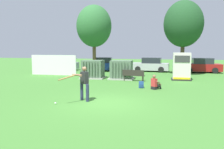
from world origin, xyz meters
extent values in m
plane|color=#3D752D|center=(0.00, 0.00, 0.00)|extent=(96.00, 96.00, 0.00)
cube|color=white|center=(-8.07, 10.50, 1.00)|extent=(4.80, 0.12, 2.00)
cube|color=#9E9B93|center=(-3.39, 8.83, 0.06)|extent=(2.10, 1.70, 0.12)
cube|color=#567056|center=(-3.39, 8.83, 0.87)|extent=(1.80, 1.40, 1.50)
cube|color=#495F49|center=(-4.03, 8.07, 0.87)|extent=(0.06, 0.12, 1.27)
cube|color=#495F49|center=(-3.78, 8.07, 0.87)|extent=(0.06, 0.12, 1.27)
cube|color=#495F49|center=(-3.52, 8.07, 0.87)|extent=(0.06, 0.12, 1.27)
cube|color=#495F49|center=(-3.27, 8.07, 0.87)|extent=(0.06, 0.12, 1.27)
cube|color=#495F49|center=(-3.01, 8.07, 0.87)|extent=(0.06, 0.12, 1.27)
cube|color=#495F49|center=(-2.76, 8.07, 0.87)|extent=(0.06, 0.12, 1.27)
cube|color=#9E9B93|center=(-0.82, 8.83, 0.06)|extent=(2.10, 1.70, 0.12)
cube|color=#567056|center=(-0.82, 8.83, 0.87)|extent=(1.80, 1.40, 1.50)
cube|color=#495F49|center=(-1.46, 8.07, 0.87)|extent=(0.06, 0.12, 1.27)
cube|color=#495F49|center=(-1.20, 8.07, 0.87)|extent=(0.06, 0.12, 1.27)
cube|color=#495F49|center=(-0.95, 8.07, 0.87)|extent=(0.06, 0.12, 1.27)
cube|color=#495F49|center=(-0.69, 8.07, 0.87)|extent=(0.06, 0.12, 1.27)
cube|color=#495F49|center=(-0.44, 8.07, 0.87)|extent=(0.06, 0.12, 1.27)
cube|color=#495F49|center=(-0.18, 8.07, 0.87)|extent=(0.06, 0.12, 1.27)
cube|color=#262626|center=(4.20, 9.50, 0.05)|extent=(1.60, 1.40, 0.10)
cube|color=silver|center=(4.20, 9.50, 1.20)|extent=(1.40, 1.20, 2.20)
cube|color=#383838|center=(4.20, 8.88, 1.81)|extent=(1.19, 0.04, 0.55)
cube|color=yellow|center=(4.20, 8.88, 0.20)|extent=(1.33, 0.04, 0.16)
cube|color=#2D2823|center=(0.35, 8.00, 0.45)|extent=(1.84, 0.64, 0.05)
cube|color=#2D2823|center=(0.33, 7.82, 0.70)|extent=(1.79, 0.28, 0.44)
cylinder|color=#2D2823|center=(-0.39, 8.24, 0.21)|extent=(0.06, 0.06, 0.42)
cylinder|color=#2D2823|center=(1.13, 8.04, 0.21)|extent=(0.06, 0.06, 0.42)
cylinder|color=#2D2823|center=(-0.42, 7.96, 0.21)|extent=(0.06, 0.06, 0.42)
cylinder|color=#2D2823|center=(1.09, 7.76, 0.21)|extent=(0.06, 0.06, 0.42)
cylinder|color=#282D4C|center=(-0.93, 0.10, 0.44)|extent=(0.16, 0.16, 0.88)
cylinder|color=#282D4C|center=(-1.33, 0.37, 0.44)|extent=(0.16, 0.16, 0.88)
cube|color=#262628|center=(-1.13, 0.24, 1.18)|extent=(0.47, 0.42, 0.60)
sphere|color=brown|center=(-1.13, 0.24, 1.62)|extent=(0.23, 0.23, 0.23)
cylinder|color=brown|center=(-1.27, -0.13, 1.34)|extent=(0.40, 0.49, 0.09)
cylinder|color=brown|center=(-1.42, -0.03, 1.34)|extent=(0.55, 0.22, 0.09)
cylinder|color=#A5723F|center=(-1.72, -0.64, 1.27)|extent=(0.52, 0.74, 0.21)
sphere|color=#A5723F|center=(-1.48, -0.29, 1.34)|extent=(0.08, 0.08, 0.08)
sphere|color=white|center=(-2.25, -0.75, 0.04)|extent=(0.09, 0.09, 0.09)
cube|color=black|center=(2.16, 4.29, 0.10)|extent=(0.42, 0.40, 0.20)
cube|color=red|center=(2.16, 4.29, 0.46)|extent=(0.42, 0.40, 0.52)
sphere|color=brown|center=(2.16, 4.29, 0.85)|extent=(0.22, 0.22, 0.22)
cylinder|color=black|center=(2.22, 4.53, 0.22)|extent=(0.38, 0.43, 0.13)
cylinder|color=black|center=(2.36, 4.71, 0.23)|extent=(0.28, 0.30, 0.46)
cylinder|color=black|center=(2.38, 4.41, 0.22)|extent=(0.38, 0.43, 0.13)
cylinder|color=black|center=(2.52, 4.58, 0.23)|extent=(0.28, 0.30, 0.46)
cylinder|color=brown|center=(2.12, 4.61, 0.42)|extent=(0.32, 0.37, 0.32)
cylinder|color=brown|center=(2.47, 4.32, 0.42)|extent=(0.32, 0.37, 0.32)
cube|color=#264C8C|center=(1.30, 4.68, 0.22)|extent=(0.33, 0.22, 0.44)
cube|color=navy|center=(1.30, 4.55, 0.15)|extent=(0.23, 0.07, 0.22)
cylinder|color=brown|center=(-4.96, 14.27, 1.59)|extent=(0.39, 0.39, 3.18)
ellipsoid|color=#2D6633|center=(-4.96, 14.27, 5.15)|extent=(3.91, 3.91, 4.64)
cylinder|color=#4C3828|center=(4.54, 13.51, 1.57)|extent=(0.39, 0.39, 3.14)
ellipsoid|color=#1E4723|center=(4.54, 13.51, 5.09)|extent=(3.86, 3.86, 4.59)
cube|color=#B2B2B7|center=(-9.69, 15.55, 0.58)|extent=(4.22, 1.76, 0.80)
cube|color=#262B33|center=(-9.54, 15.55, 1.30)|extent=(2.12, 1.59, 0.64)
cylinder|color=black|center=(-11.00, 14.72, 0.32)|extent=(0.64, 0.23, 0.64)
cylinder|color=black|center=(-10.98, 16.42, 0.32)|extent=(0.64, 0.23, 0.64)
cylinder|color=black|center=(-8.40, 14.69, 0.32)|extent=(0.64, 0.23, 0.64)
cylinder|color=black|center=(-8.37, 16.39, 0.32)|extent=(0.64, 0.23, 0.64)
cube|color=navy|center=(-4.49, 15.61, 0.58)|extent=(4.39, 2.25, 0.80)
cube|color=#262B33|center=(-4.34, 15.63, 1.30)|extent=(2.29, 1.83, 0.64)
cylinder|color=black|center=(-5.67, 14.60, 0.32)|extent=(0.66, 0.30, 0.64)
cylinder|color=black|center=(-5.90, 16.28, 0.32)|extent=(0.66, 0.30, 0.64)
cylinder|color=black|center=(-3.09, 14.94, 0.32)|extent=(0.66, 0.30, 0.64)
cylinder|color=black|center=(-3.32, 16.63, 0.32)|extent=(0.66, 0.30, 0.64)
cube|color=#B2B2B7|center=(1.22, 16.18, 0.58)|extent=(4.30, 1.97, 0.80)
cube|color=#262B33|center=(1.37, 16.17, 1.30)|extent=(2.20, 1.70, 0.64)
cylinder|color=black|center=(-0.14, 15.42, 0.32)|extent=(0.65, 0.26, 0.64)
cylinder|color=black|center=(-0.03, 17.12, 0.32)|extent=(0.65, 0.26, 0.64)
cylinder|color=black|center=(2.46, 15.25, 0.32)|extent=(0.65, 0.26, 0.64)
cylinder|color=black|center=(2.57, 16.94, 0.32)|extent=(0.65, 0.26, 0.64)
cube|color=maroon|center=(6.77, 16.27, 0.58)|extent=(4.23, 1.78, 0.80)
cube|color=#262B33|center=(6.92, 16.27, 1.30)|extent=(2.13, 1.60, 0.64)
cylinder|color=black|center=(5.48, 15.39, 0.32)|extent=(0.64, 0.23, 0.64)
cylinder|color=black|center=(5.45, 17.09, 0.32)|extent=(0.64, 0.23, 0.64)
cylinder|color=black|center=(8.09, 15.45, 0.32)|extent=(0.64, 0.23, 0.64)
cylinder|color=black|center=(8.05, 17.14, 0.32)|extent=(0.64, 0.23, 0.64)
camera|label=1|loc=(2.73, -10.53, 2.62)|focal=36.61mm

